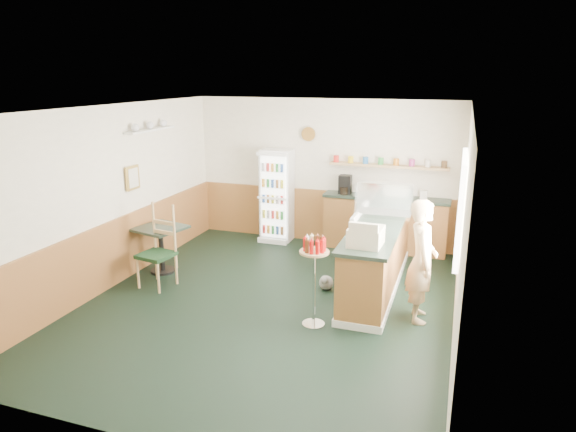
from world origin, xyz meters
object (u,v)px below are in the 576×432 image
at_px(shopkeeper, 422,261).
at_px(drinks_fridge, 277,196).
at_px(display_case, 384,200).
at_px(cash_register, 366,236).
at_px(condiment_stand, 314,266).
at_px(cafe_table, 161,241).
at_px(cafe_chair, 159,243).

bearing_deg(shopkeeper, drinks_fridge, 39.68).
bearing_deg(display_case, cash_register, -90.00).
xyz_separation_m(drinks_fridge, shopkeeper, (2.91, -2.55, -0.07)).
bearing_deg(drinks_fridge, condiment_stand, -62.40).
xyz_separation_m(cafe_table, cafe_chair, (0.25, -0.43, 0.12)).
relative_size(drinks_fridge, cash_register, 4.06).
distance_m(shopkeeper, cafe_chair, 3.86).
relative_size(display_case, condiment_stand, 0.72).
xyz_separation_m(drinks_fridge, display_case, (2.21, -1.22, 0.37)).
relative_size(drinks_fridge, cafe_chair, 1.40).
distance_m(drinks_fridge, cafe_table, 2.51).
bearing_deg(display_case, shopkeeper, -62.21).
bearing_deg(cash_register, shopkeeper, 17.90).
relative_size(cash_register, shopkeeper, 0.27).
xyz_separation_m(condiment_stand, cafe_table, (-2.84, 0.97, -0.27)).
xyz_separation_m(display_case, shopkeeper, (0.70, -1.33, -0.44)).
bearing_deg(display_case, condiment_stand, -106.08).
distance_m(display_case, cafe_chair, 3.50).
height_order(condiment_stand, cafe_chair, cafe_chair).
distance_m(cash_register, condiment_stand, 0.77).
relative_size(display_case, cash_register, 1.96).
height_order(shopkeeper, condiment_stand, shopkeeper).
relative_size(display_case, cafe_chair, 0.68).
xyz_separation_m(display_case, cash_register, (0.00, -1.52, -0.12)).
distance_m(cash_register, cafe_table, 3.50).
xyz_separation_m(cash_register, condiment_stand, (-0.56, -0.42, -0.32)).
bearing_deg(drinks_fridge, cafe_chair, -109.84).
bearing_deg(shopkeeper, display_case, 18.64).
bearing_deg(drinks_fridge, cafe_table, -118.56).
bearing_deg(cafe_chair, shopkeeper, 10.40).
height_order(drinks_fridge, display_case, drinks_fridge).
xyz_separation_m(shopkeeper, cafe_table, (-4.10, 0.36, -0.27)).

